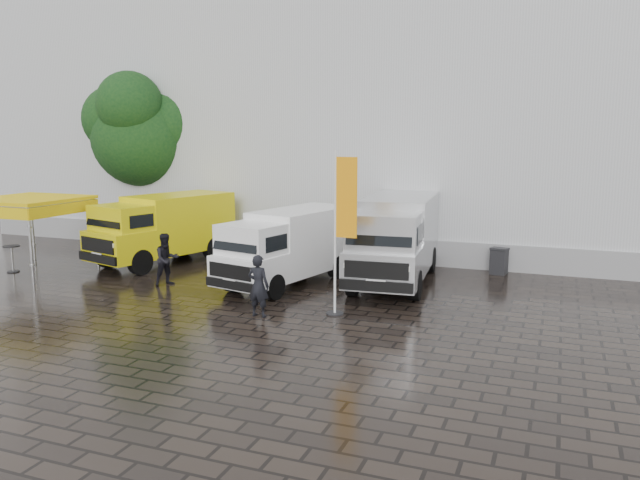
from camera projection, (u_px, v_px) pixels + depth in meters
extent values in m
plane|color=black|center=(297.00, 313.00, 17.76)|extent=(120.00, 120.00, 0.00)
cube|color=silver|center=(461.00, 115.00, 30.77)|extent=(44.00, 16.00, 12.00)
cube|color=gray|center=(425.00, 253.00, 24.28)|extent=(44.00, 0.15, 1.00)
cylinder|color=silver|center=(33.00, 228.00, 25.21)|extent=(0.10, 0.10, 2.60)
cylinder|color=silver|center=(97.00, 233.00, 24.06)|extent=(0.10, 0.10, 2.60)
cylinder|color=silver|center=(31.00, 246.00, 21.10)|extent=(0.10, 0.10, 2.60)
cube|color=yellow|center=(29.00, 199.00, 22.93)|extent=(3.42, 3.42, 0.12)
cylinder|color=black|center=(335.00, 313.00, 17.70)|extent=(0.50, 0.50, 0.04)
cylinder|color=white|center=(335.00, 234.00, 17.33)|extent=(0.07, 0.07, 4.62)
cube|color=#FF990D|center=(347.00, 198.00, 17.04)|extent=(0.60, 0.03, 2.22)
cylinder|color=black|center=(144.00, 199.00, 29.20)|extent=(0.57, 0.57, 4.10)
sphere|color=#103315|center=(141.00, 137.00, 28.72)|extent=(4.51, 4.51, 4.51)
sphere|color=#103315|center=(141.00, 98.00, 29.46)|extent=(2.66, 2.66, 2.66)
cylinder|color=black|center=(12.00, 259.00, 23.07)|extent=(0.60, 0.60, 0.99)
cube|color=black|center=(499.00, 261.00, 22.73)|extent=(0.68, 0.68, 0.97)
imported|color=black|center=(258.00, 286.00, 17.32)|extent=(0.67, 0.46, 1.76)
imported|color=black|center=(167.00, 259.00, 21.01)|extent=(1.02, 1.08, 1.77)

